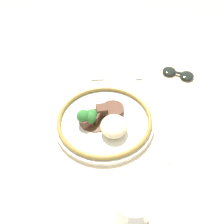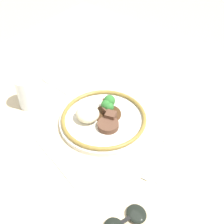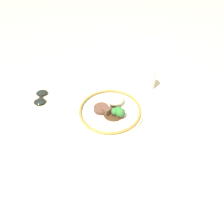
{
  "view_description": "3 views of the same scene",
  "coord_description": "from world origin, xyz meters",
  "px_view_note": "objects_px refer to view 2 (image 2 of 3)",
  "views": [
    {
      "loc": [
        0.43,
        0.08,
        0.51
      ],
      "look_at": [
        0.02,
        0.03,
        0.08
      ],
      "focal_mm": 35.0,
      "sensor_mm": 36.0,
      "label": 1
    },
    {
      "loc": [
        -0.42,
        0.53,
        0.73
      ],
      "look_at": [
        0.01,
        -0.0,
        0.09
      ],
      "focal_mm": 50.0,
      "sensor_mm": 36.0,
      "label": 2
    },
    {
      "loc": [
        -0.19,
        -0.46,
        0.58
      ],
      "look_at": [
        0.03,
        -0.02,
        0.08
      ],
      "focal_mm": 28.0,
      "sensor_mm": 36.0,
      "label": 3
    }
  ],
  "objects_px": {
    "spoon": "(50,83)",
    "fork": "(154,161)",
    "plate": "(103,118)",
    "knife": "(53,159)",
    "sunglasses": "(126,221)",
    "juice_glass": "(28,94)"
  },
  "relations": [
    {
      "from": "spoon",
      "to": "fork",
      "type": "bearing_deg",
      "value": 176.81
    },
    {
      "from": "plate",
      "to": "knife",
      "type": "relative_size",
      "value": 1.32
    },
    {
      "from": "fork",
      "to": "sunglasses",
      "type": "xyz_separation_m",
      "value": [
        -0.04,
        0.19,
        0.0
      ]
    },
    {
      "from": "fork",
      "to": "spoon",
      "type": "height_order",
      "value": "same"
    },
    {
      "from": "juice_glass",
      "to": "sunglasses",
      "type": "bearing_deg",
      "value": 164.26
    },
    {
      "from": "juice_glass",
      "to": "fork",
      "type": "distance_m",
      "value": 0.45
    },
    {
      "from": "plate",
      "to": "sunglasses",
      "type": "height_order",
      "value": "plate"
    },
    {
      "from": "knife",
      "to": "sunglasses",
      "type": "relative_size",
      "value": 1.73
    },
    {
      "from": "fork",
      "to": "knife",
      "type": "height_order",
      "value": "fork"
    },
    {
      "from": "knife",
      "to": "spoon",
      "type": "height_order",
      "value": "spoon"
    },
    {
      "from": "juice_glass",
      "to": "knife",
      "type": "distance_m",
      "value": 0.26
    },
    {
      "from": "spoon",
      "to": "sunglasses",
      "type": "xyz_separation_m",
      "value": [
        -0.53,
        0.26,
        0.01
      ]
    },
    {
      "from": "juice_glass",
      "to": "knife",
      "type": "xyz_separation_m",
      "value": [
        -0.22,
        0.11,
        -0.05
      ]
    },
    {
      "from": "knife",
      "to": "spoon",
      "type": "bearing_deg",
      "value": -27.44
    },
    {
      "from": "plate",
      "to": "spoon",
      "type": "xyz_separation_m",
      "value": [
        0.28,
        -0.03,
        -0.02
      ]
    },
    {
      "from": "juice_glass",
      "to": "spoon",
      "type": "relative_size",
      "value": 0.73
    },
    {
      "from": "juice_glass",
      "to": "sunglasses",
      "type": "distance_m",
      "value": 0.51
    },
    {
      "from": "fork",
      "to": "knife",
      "type": "xyz_separation_m",
      "value": [
        0.22,
        0.17,
        -0.0
      ]
    },
    {
      "from": "sunglasses",
      "to": "juice_glass",
      "type": "bearing_deg",
      "value": 2.39
    },
    {
      "from": "plate",
      "to": "fork",
      "type": "height_order",
      "value": "plate"
    },
    {
      "from": "fork",
      "to": "knife",
      "type": "distance_m",
      "value": 0.28
    },
    {
      "from": "plate",
      "to": "knife",
      "type": "bearing_deg",
      "value": 85.71
    }
  ]
}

